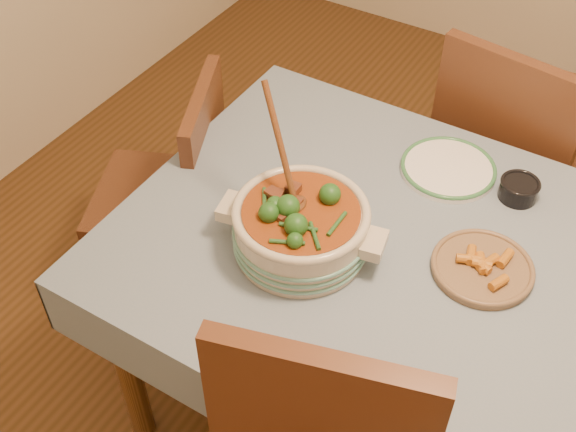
# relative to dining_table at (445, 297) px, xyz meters

# --- Properties ---
(floor) EXTENTS (4.50, 4.50, 0.00)m
(floor) POSITION_rel_dining_table_xyz_m (0.00, 0.00, -0.66)
(floor) COLOR #4A3015
(floor) RESTS_ON ground
(dining_table) EXTENTS (1.68, 1.08, 0.76)m
(dining_table) POSITION_rel_dining_table_xyz_m (0.00, 0.00, 0.00)
(dining_table) COLOR brown
(dining_table) RESTS_ON floor
(stew_casserole) EXTENTS (0.42, 0.38, 0.39)m
(stew_casserole) POSITION_rel_dining_table_xyz_m (-0.35, -0.12, 0.18)
(stew_casserole) COLOR beige
(stew_casserole) RESTS_ON dining_table
(white_plate) EXTENTS (0.30, 0.30, 0.02)m
(white_plate) POSITION_rel_dining_table_xyz_m (-0.15, 0.34, 0.10)
(white_plate) COLOR white
(white_plate) RESTS_ON dining_table
(condiment_bowl) EXTENTS (0.12, 0.12, 0.06)m
(condiment_bowl) POSITION_rel_dining_table_xyz_m (0.05, 0.34, 0.12)
(condiment_bowl) COLOR black
(condiment_bowl) RESTS_ON dining_table
(fried_plate) EXTENTS (0.25, 0.25, 0.04)m
(fried_plate) POSITION_rel_dining_table_xyz_m (0.06, 0.04, 0.11)
(fried_plate) COLOR #846349
(fried_plate) RESTS_ON dining_table
(chair_far) EXTENTS (0.52, 0.52, 0.97)m
(chair_far) POSITION_rel_dining_table_xyz_m (-0.08, 0.76, -0.11)
(chair_far) COLOR brown
(chair_far) RESTS_ON floor
(chair_left) EXTENTS (0.53, 0.53, 0.87)m
(chair_left) POSITION_rel_dining_table_xyz_m (-0.95, 0.12, -0.17)
(chair_left) COLOR brown
(chair_left) RESTS_ON floor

